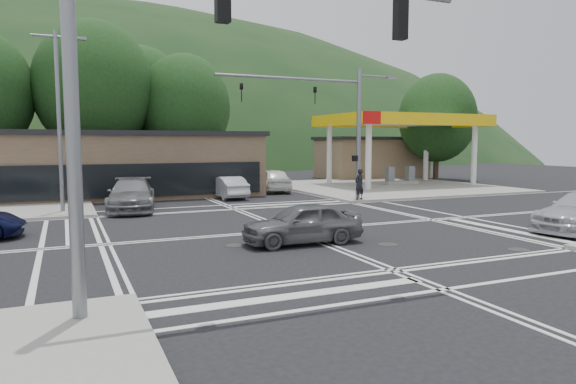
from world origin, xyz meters
name	(u,v)px	position (x,y,z in m)	size (l,w,h in m)	color
ground	(290,231)	(0.00, 0.00, 0.00)	(120.00, 120.00, 0.00)	black
sidewalk_ne	(387,187)	(15.00, 15.00, 0.07)	(16.00, 16.00, 0.15)	gray
gas_station_canopy	(401,124)	(16.99, 15.99, 5.04)	(12.32, 8.34, 5.75)	silver
convenience_store	(371,159)	(20.00, 25.00, 1.90)	(10.00, 6.00, 3.80)	#846B4F
commercial_row	(70,167)	(-8.00, 17.00, 2.00)	(24.00, 8.00, 4.00)	brown
hill_north	(109,160)	(0.00, 90.00, 0.00)	(252.00, 126.00, 140.00)	#1A3718
tree_n_b	(94,88)	(-6.00, 24.00, 7.79)	(9.00, 9.00, 12.98)	#382619
tree_n_c	(184,107)	(1.00, 24.00, 6.49)	(7.60, 7.60, 10.87)	#382619
tree_n_e	(140,101)	(-2.00, 28.00, 7.14)	(8.40, 8.40, 11.98)	#382619
tree_ne	(437,118)	(24.00, 20.00, 5.84)	(7.20, 7.20, 9.99)	#382619
streetlight_nw	(60,112)	(-8.44, 9.00, 5.05)	(2.50, 0.25, 9.00)	slate
signal_mast_ne	(341,117)	(6.95, 8.20, 5.07)	(11.65, 0.30, 8.00)	slate
signal_mast_sw	(167,67)	(-6.39, -8.20, 5.12)	(9.14, 0.28, 8.00)	slate
car_grey_center	(302,223)	(-0.71, -2.61, 0.73)	(1.73, 4.29, 1.46)	#57595C
car_queue_a	(227,187)	(1.24, 12.78, 0.70)	(1.49, 4.28, 1.41)	silver
car_queue_b	(273,180)	(5.50, 15.58, 0.84)	(1.99, 4.95, 1.68)	white
car_northbound	(131,195)	(-5.16, 9.00, 0.83)	(2.32, 5.70, 1.65)	slate
pedestrian	(359,184)	(7.87, 7.50, 1.07)	(0.67, 0.44, 1.84)	black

